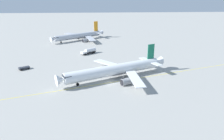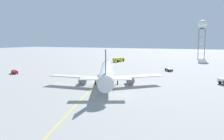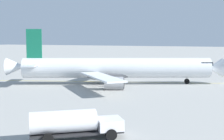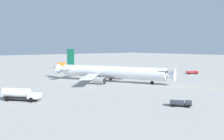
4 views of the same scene
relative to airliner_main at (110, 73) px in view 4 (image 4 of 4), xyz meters
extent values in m
plane|color=#9E9E99|center=(-4.43, 2.29, -3.20)|extent=(600.00, 600.00, 0.00)
cylinder|color=silver|center=(-0.21, 0.47, 0.23)|extent=(20.02, 37.17, 4.15)
cone|color=silver|center=(-8.84, 19.28, 0.23)|extent=(4.83, 4.37, 3.94)
cone|color=silver|center=(8.54, -18.62, 0.53)|extent=(4.87, 5.11, 3.53)
cube|color=black|center=(-7.92, 17.28, 1.16)|extent=(4.20, 3.65, 0.70)
ellipsoid|color=slate|center=(0.60, -1.31, -0.91)|extent=(9.24, 14.31, 2.28)
cube|color=#146B4C|center=(6.94, -15.13, 5.31)|extent=(1.55, 3.01, 6.02)
cube|color=silver|center=(3.65, -16.63, 1.06)|extent=(6.15, 4.68, 0.20)
cube|color=silver|center=(10.22, -13.62, 1.06)|extent=(6.15, 4.68, 0.20)
cube|color=silver|center=(-7.82, -6.34, -0.50)|extent=(15.58, 4.77, 0.28)
cube|color=silver|center=(9.90, 1.79, -0.50)|extent=(13.41, 13.31, 0.28)
cylinder|color=gray|center=(-6.66, -3.35, -2.04)|extent=(3.85, 4.36, 2.58)
cylinder|color=black|center=(-7.43, -1.66, -2.04)|extent=(2.06, 1.05, 2.19)
cylinder|color=gray|center=(6.88, 2.86, -2.04)|extent=(3.85, 4.36, 2.58)
cylinder|color=black|center=(6.10, 4.55, -2.04)|extent=(2.06, 1.05, 2.19)
cylinder|color=#9EA0A5|center=(-6.39, 13.93, -1.57)|extent=(0.20, 0.20, 2.15)
cylinder|color=black|center=(-6.39, 13.93, -2.65)|extent=(0.73, 1.12, 1.10)
cylinder|color=#9EA0A5|center=(-2.56, -2.75, -1.57)|extent=(0.20, 0.20, 2.15)
cylinder|color=black|center=(-2.56, -2.75, -2.65)|extent=(0.73, 1.12, 1.10)
cylinder|color=#9EA0A5|center=(3.76, 0.14, -1.57)|extent=(0.20, 0.20, 2.15)
cylinder|color=black|center=(3.76, 0.14, -2.65)|extent=(0.73, 1.12, 1.10)
cube|color=#232326|center=(-16.28, -62.57, -2.60)|extent=(7.39, 4.24, 0.20)
cube|color=orange|center=(-18.63, -61.78, -2.00)|extent=(2.80, 3.01, 1.00)
cube|color=black|center=(-19.55, -61.47, -1.85)|extent=(0.73, 1.98, 0.56)
cube|color=orange|center=(-15.18, -62.94, -1.30)|extent=(5.30, 3.85, 2.40)
cylinder|color=black|center=(-19.02, -62.94, -2.70)|extent=(1.04, 0.58, 1.00)
cylinder|color=black|center=(-18.24, -60.61, -2.70)|extent=(1.04, 0.58, 1.00)
cylinder|color=black|center=(-14.52, -64.45, -2.70)|extent=(1.04, 0.58, 1.00)
cylinder|color=black|center=(-13.74, -62.13, -2.70)|extent=(1.04, 0.58, 1.00)
cube|color=#232326|center=(-44.09, 4.78, -2.72)|extent=(5.07, 4.20, 0.20)
cube|color=red|center=(-45.55, 5.79, -2.29)|extent=(2.31, 2.40, 0.65)
cube|color=black|center=(-46.09, 6.17, -2.19)|extent=(0.96, 1.33, 0.36)
cube|color=red|center=(-43.38, 4.28, -2.27)|extent=(3.82, 3.44, 0.70)
cube|color=red|center=(-45.55, 5.79, -1.87)|extent=(1.24, 1.41, 0.16)
cylinder|color=black|center=(-46.08, 5.03, -2.82)|extent=(0.78, 0.66, 0.76)
cylinder|color=black|center=(-45.02, 6.55, -2.82)|extent=(0.78, 0.66, 0.76)
cylinder|color=black|center=(-43.29, 3.08, -2.82)|extent=(0.78, 0.66, 0.76)
cylinder|color=black|center=(-42.23, 4.61, -2.82)|extent=(0.78, 0.66, 0.76)
cube|color=#232326|center=(35.82, 11.56, -2.55)|extent=(7.14, 8.26, 0.20)
cube|color=silver|center=(33.83, 14.10, -1.90)|extent=(3.44, 3.43, 1.10)
cube|color=black|center=(33.15, 14.96, -1.73)|extent=(1.69, 1.36, 0.62)
cylinder|color=silver|center=(36.63, 10.54, -1.39)|extent=(5.53, 6.22, 2.12)
cylinder|color=black|center=(32.93, 13.22, -2.65)|extent=(0.90, 1.04, 1.10)
cylinder|color=black|center=(34.88, 14.77, -2.65)|extent=(0.90, 1.04, 1.10)
cylinder|color=black|center=(36.60, 8.57, -2.65)|extent=(0.90, 1.04, 1.10)
cylinder|color=black|center=(38.56, 10.11, -2.65)|extent=(0.90, 1.04, 1.10)
cube|color=#232326|center=(12.47, 38.25, -2.78)|extent=(3.86, 4.49, 0.20)
cube|color=#2D333D|center=(11.57, 39.50, -2.33)|extent=(2.27, 2.15, 0.70)
cube|color=black|center=(11.24, 39.95, -2.22)|extent=(1.30, 0.97, 0.39)
cube|color=#2D333D|center=(12.92, 37.63, -2.38)|extent=(3.19, 3.42, 0.60)
cylinder|color=black|center=(10.82, 38.96, -2.88)|extent=(0.60, 0.68, 0.64)
cylinder|color=black|center=(12.31, 40.04, -2.88)|extent=(0.60, 0.68, 0.64)
cylinder|color=black|center=(12.55, 36.57, -2.88)|extent=(0.60, 0.68, 0.64)
cylinder|color=black|center=(14.05, 37.65, -2.88)|extent=(0.60, 0.68, 0.64)
cube|color=yellow|center=(-2.13, -4.46, -3.19)|extent=(44.77, 136.48, 0.01)
camera|label=1|loc=(-76.65, 6.51, 27.77)|focal=34.39mm
camera|label=2|loc=(31.78, -67.19, 10.65)|focal=38.07mm
camera|label=3|loc=(62.48, 27.00, 6.53)|focal=52.39mm
camera|label=4|loc=(56.68, 68.88, 9.23)|focal=40.75mm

